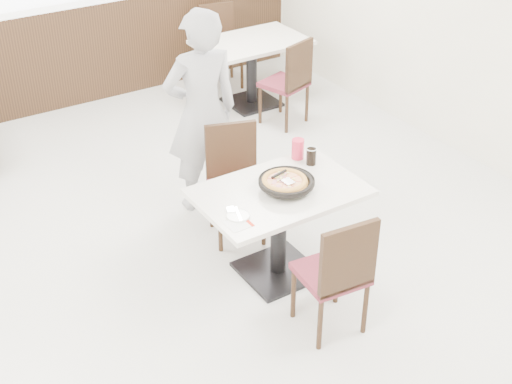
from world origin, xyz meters
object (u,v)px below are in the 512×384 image
pizza (284,183)px  cola_glass (311,157)px  main_table (279,232)px  pizza_pan (286,185)px  bg_chair_right_near (284,81)px  diner_person (202,113)px  bg_table_right (252,73)px  bg_chair_right_far (222,47)px  red_cup (298,149)px  chair_far (237,186)px  chair_near (331,271)px  side_plate (238,216)px

pizza → cola_glass: cola_glass is taller
main_table → cola_glass: size_ratio=9.23×
pizza_pan → bg_chair_right_near: bg_chair_right_near is taller
diner_person → bg_table_right: size_ratio=1.48×
bg_chair_right_far → main_table: bearing=77.1°
red_cup → bg_table_right: bearing=65.4°
chair_far → bg_chair_right_far: 3.18m
cola_glass → bg_chair_right_far: bearing=71.5°
bg_chair_right_far → chair_near: bearing=80.3°
main_table → bg_table_right: 3.15m
pizza → side_plate: bearing=-165.3°
diner_person → bg_chair_right_far: diner_person is taller
chair_far → red_cup: (0.39, -0.28, 0.35)m
main_table → chair_near: chair_near is taller
pizza_pan → side_plate: size_ratio=2.12×
bg_chair_right_near → red_cup: bearing=-139.7°
pizza → bg_chair_right_near: bg_chair_right_near is taller
pizza → bg_chair_right_near: bearing=55.4°
red_cup → bg_table_right: (1.12, 2.44, -0.45)m
chair_near → main_table: bearing=93.0°
main_table → red_cup: 0.68m
diner_person → bg_chair_right_near: size_ratio=1.88×
chair_near → bg_table_right: chair_near is taller
side_plate → cola_glass: cola_glass is taller
main_table → pizza_pan: pizza_pan is taller
cola_glass → bg_chair_right_far: 3.41m
chair_near → bg_chair_right_far: same height
chair_near → cola_glass: 1.03m
bg_table_right → main_table: bearing=-118.6°
cola_glass → red_cup: (-0.03, 0.13, 0.02)m
diner_person → cola_glass: bearing=119.9°
red_cup → bg_table_right: red_cup is taller
chair_near → pizza: bearing=90.2°
pizza_pan → bg_table_right: bearing=62.3°
diner_person → main_table: bearing=97.0°
bg_chair_right_far → red_cup: bearing=81.1°
bg_chair_right_near → side_plate: bearing=-148.3°
chair_near → pizza_pan: 0.73m
pizza_pan → bg_chair_right_near: 2.67m
chair_far → bg_chair_right_near: 2.19m
chair_far → cola_glass: 0.68m
chair_far → bg_chair_right_near: bearing=-116.4°
main_table → red_cup: red_cup is taller
pizza_pan → bg_chair_right_far: bearing=67.0°
cola_glass → bg_chair_right_far: bg_chair_right_far is taller
chair_near → chair_far: bearing=94.5°
chair_near → pizza: 0.74m
cola_glass → diner_person: bearing=112.1°
red_cup → bg_table_right: 2.72m
red_cup → pizza: bearing=-136.6°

